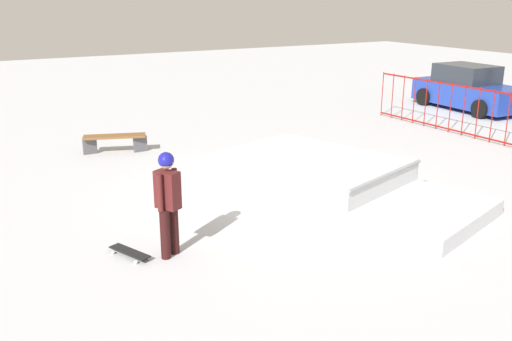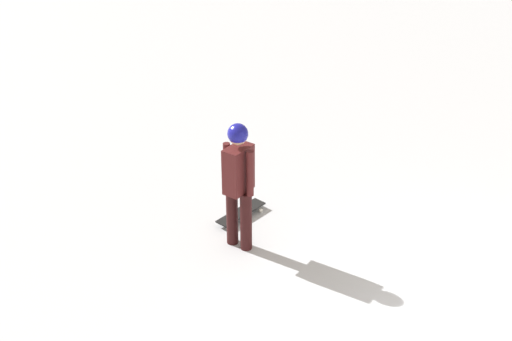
{
  "view_description": "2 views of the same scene",
  "coord_description": "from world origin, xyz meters",
  "px_view_note": "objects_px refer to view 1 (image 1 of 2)",
  "views": [
    {
      "loc": [
        9.46,
        -6.26,
        4.01
      ],
      "look_at": [
        0.8,
        -1.3,
        0.9
      ],
      "focal_mm": 39.63,
      "sensor_mm": 36.0,
      "label": 1
    },
    {
      "loc": [
        4.54,
        3.12,
        5.07
      ],
      "look_at": [
        1.33,
        -3.41,
        1.0
      ],
      "focal_mm": 47.07,
      "sensor_mm": 36.0,
      "label": 2
    }
  ],
  "objects_px": {
    "skater": "(168,197)",
    "skateboard": "(130,252)",
    "skate_ramp": "(330,180)",
    "park_bench": "(115,140)",
    "parked_car_blue": "(468,89)"
  },
  "relations": [
    {
      "from": "park_bench",
      "to": "skater",
      "type": "bearing_deg",
      "value": -9.02
    },
    {
      "from": "parked_car_blue",
      "to": "skater",
      "type": "bearing_deg",
      "value": -63.46
    },
    {
      "from": "skateboard",
      "to": "skater",
      "type": "bearing_deg",
      "value": 40.91
    },
    {
      "from": "skater",
      "to": "parked_car_blue",
      "type": "xyz_separation_m",
      "value": [
        -6.05,
        13.95,
        -0.28
      ]
    },
    {
      "from": "skateboard",
      "to": "parked_car_blue",
      "type": "distance_m",
      "value": 15.64
    },
    {
      "from": "skate_ramp",
      "to": "parked_car_blue",
      "type": "xyz_separation_m",
      "value": [
        -4.95,
        9.95,
        0.41
      ]
    },
    {
      "from": "skater",
      "to": "park_bench",
      "type": "distance_m",
      "value": 6.66
    },
    {
      "from": "skater",
      "to": "skate_ramp",
      "type": "bearing_deg",
      "value": 77.38
    },
    {
      "from": "skateboard",
      "to": "skate_ramp",
      "type": "bearing_deg",
      "value": 77.83
    },
    {
      "from": "skater",
      "to": "parked_car_blue",
      "type": "relative_size",
      "value": 0.41
    },
    {
      "from": "skate_ramp",
      "to": "skateboard",
      "type": "bearing_deg",
      "value": -97.34
    },
    {
      "from": "skater",
      "to": "skateboard",
      "type": "distance_m",
      "value": 1.14
    },
    {
      "from": "skater",
      "to": "park_bench",
      "type": "xyz_separation_m",
      "value": [
        -6.54,
        1.04,
        -0.65
      ]
    },
    {
      "from": "parked_car_blue",
      "to": "skateboard",
      "type": "bearing_deg",
      "value": -65.3
    },
    {
      "from": "skate_ramp",
      "to": "skater",
      "type": "distance_m",
      "value": 4.2
    }
  ]
}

